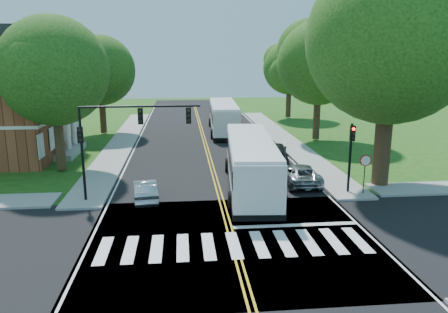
{
  "coord_description": "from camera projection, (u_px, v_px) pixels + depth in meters",
  "views": [
    {
      "loc": [
        -2.33,
        -19.31,
        8.74
      ],
      "look_at": [
        0.31,
        7.48,
        2.4
      ],
      "focal_mm": 35.0,
      "sensor_mm": 36.0,
      "label": 1
    }
  ],
  "objects": [
    {
      "name": "signal_nw",
      "position": [
        121.0,
        130.0,
        25.59
      ],
      "size": [
        7.15,
        0.46,
        5.66
      ],
      "color": "black",
      "rests_on": "ground"
    },
    {
      "name": "tree_ne_big",
      "position": [
        391.0,
        40.0,
        27.53
      ],
      "size": [
        10.8,
        10.8,
        14.91
      ],
      "color": "#382A16",
      "rests_on": "ground"
    },
    {
      "name": "stop_sign",
      "position": [
        365.0,
        165.0,
        27.12
      ],
      "size": [
        0.76,
        0.08,
        2.53
      ],
      "color": "black",
      "rests_on": "ground"
    },
    {
      "name": "tree_west_near",
      "position": [
        53.0,
        71.0,
        31.67
      ],
      "size": [
        8.0,
        8.0,
        11.4
      ],
      "color": "#382A16",
      "rests_on": "ground"
    },
    {
      "name": "tree_east_far",
      "position": [
        290.0,
        68.0,
        59.3
      ],
      "size": [
        7.2,
        7.2,
        10.34
      ],
      "color": "#382A16",
      "rests_on": "ground"
    },
    {
      "name": "ground",
      "position": [
        233.0,
        241.0,
        20.93
      ],
      "size": [
        140.0,
        140.0,
        0.0
      ],
      "primitive_type": "plane",
      "color": "#194B12",
      "rests_on": "ground"
    },
    {
      "name": "bus_follow",
      "position": [
        224.0,
        117.0,
        49.62
      ],
      "size": [
        3.54,
        13.02,
        3.34
      ],
      "rotation": [
        0.0,
        0.0,
        3.1
      ],
      "color": "silver",
      "rests_on": "road"
    },
    {
      "name": "edge_line_w",
      "position": [
        135.0,
        148.0,
        41.59
      ],
      "size": [
        0.12,
        70.0,
        0.01
      ],
      "primitive_type": "cube",
      "color": "silver",
      "rests_on": "road"
    },
    {
      "name": "hatchback",
      "position": [
        145.0,
        190.0,
        26.52
      ],
      "size": [
        1.85,
        4.06,
        1.29
      ],
      "primitive_type": "imported",
      "rotation": [
        0.0,
        0.0,
        3.27
      ],
      "color": "#A8AAAF",
      "rests_on": "road"
    },
    {
      "name": "dark_sedan",
      "position": [
        275.0,
        151.0,
        37.1
      ],
      "size": [
        2.86,
        5.04,
        1.38
      ],
      "primitive_type": "imported",
      "rotation": [
        0.0,
        0.0,
        2.94
      ],
      "color": "black",
      "rests_on": "road"
    },
    {
      "name": "edge_line_e",
      "position": [
        275.0,
        145.0,
        42.89
      ],
      "size": [
        0.12,
        70.0,
        0.01
      ],
      "primitive_type": "cube",
      "color": "silver",
      "rests_on": "road"
    },
    {
      "name": "tree_east_mid",
      "position": [
        319.0,
        63.0,
        43.48
      ],
      "size": [
        8.4,
        8.4,
        11.93
      ],
      "color": "#382A16",
      "rests_on": "ground"
    },
    {
      "name": "road",
      "position": [
        209.0,
        156.0,
        38.37
      ],
      "size": [
        14.0,
        96.0,
        0.01
      ],
      "primitive_type": "cube",
      "color": "black",
      "rests_on": "ground"
    },
    {
      "name": "center_line",
      "position": [
        206.0,
        146.0,
        42.24
      ],
      "size": [
        0.36,
        70.0,
        0.01
      ],
      "primitive_type": "cube",
      "color": "gold",
      "rests_on": "road"
    },
    {
      "name": "sidewalk_ne",
      "position": [
        283.0,
        138.0,
        45.92
      ],
      "size": [
        2.6,
        40.0,
        0.15
      ],
      "primitive_type": "cube",
      "color": "gray",
      "rests_on": "ground"
    },
    {
      "name": "suv",
      "position": [
        300.0,
        174.0,
        30.0
      ],
      "size": [
        2.5,
        5.04,
        1.37
      ],
      "primitive_type": "imported",
      "rotation": [
        0.0,
        0.0,
        3.1
      ],
      "color": "#A3A6AA",
      "rests_on": "road"
    },
    {
      "name": "sidewalk_nw",
      "position": [
        123.0,
        141.0,
        44.34
      ],
      "size": [
        2.6,
        40.0,
        0.15
      ],
      "primitive_type": "cube",
      "color": "gray",
      "rests_on": "ground"
    },
    {
      "name": "stop_bar",
      "position": [
        296.0,
        225.0,
        22.81
      ],
      "size": [
        6.6,
        0.4,
        0.01
      ],
      "primitive_type": "cube",
      "color": "silver",
      "rests_on": "road"
    },
    {
      "name": "crosswalk",
      "position": [
        234.0,
        245.0,
        20.44
      ],
      "size": [
        12.6,
        3.0,
        0.01
      ],
      "primitive_type": "cube",
      "color": "silver",
      "rests_on": "road"
    },
    {
      "name": "cross_road",
      "position": [
        233.0,
        241.0,
        20.93
      ],
      "size": [
        60.0,
        12.0,
        0.01
      ],
      "primitive_type": "cube",
      "color": "black",
      "rests_on": "ground"
    },
    {
      "name": "tree_west_far",
      "position": [
        100.0,
        70.0,
        47.33
      ],
      "size": [
        7.6,
        7.6,
        10.67
      ],
      "color": "#382A16",
      "rests_on": "ground"
    },
    {
      "name": "bus_lead",
      "position": [
        251.0,
        162.0,
        28.74
      ],
      "size": [
        3.91,
        13.13,
        3.35
      ],
      "rotation": [
        0.0,
        0.0,
        3.06
      ],
      "color": "silver",
      "rests_on": "road"
    },
    {
      "name": "signal_ne",
      "position": [
        351.0,
        149.0,
        27.27
      ],
      "size": [
        0.3,
        0.46,
        4.4
      ],
      "color": "black",
      "rests_on": "ground"
    }
  ]
}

